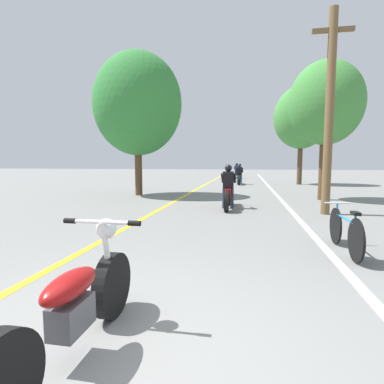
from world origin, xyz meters
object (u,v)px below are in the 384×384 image
roadside_tree_right_near (326,104)px  utility_pole (329,111)px  bicycle_parked (345,231)px  motorcycle_foreground (74,307)px  motorcycle_rider_mid (239,176)px  roadside_tree_right_far (301,118)px  roadside_tree_left (137,104)px  motorcycle_rider_lead (228,192)px  motorcycle_rider_far (237,173)px

roadside_tree_right_near → utility_pole: bearing=-101.7°
roadside_tree_right_near → bicycle_parked: 8.23m
utility_pole → motorcycle_foreground: utility_pole is taller
motorcycle_rider_mid → roadside_tree_right_far: bearing=10.4°
motorcycle_foreground → bicycle_parked: (2.90, 3.30, -0.05)m
utility_pole → motorcycle_rider_mid: bearing=103.6°
roadside_tree_left → motorcycle_rider_lead: 6.38m
utility_pole → motorcycle_rider_lead: utility_pole is taller
roadside_tree_right_far → motorcycle_rider_far: (-4.43, 7.06, -3.90)m
roadside_tree_right_near → motorcycle_rider_mid: 9.11m
utility_pole → motorcycle_foreground: 8.37m
utility_pole → bicycle_parked: size_ratio=3.30×
roadside_tree_right_far → motorcycle_foreground: (-4.78, -19.19, -4.03)m
roadside_tree_right_far → roadside_tree_left: roadside_tree_right_far is taller
utility_pole → roadside_tree_right_far: bearing=84.1°
roadside_tree_right_far → motorcycle_rider_mid: bearing=-169.6°
roadside_tree_right_near → motorcycle_rider_mid: (-3.46, 7.79, -3.23)m
roadside_tree_right_far → motorcycle_foreground: roadside_tree_right_far is taller
bicycle_parked → motorcycle_rider_lead: bearing=116.3°
motorcycle_foreground → motorcycle_rider_far: 26.26m
utility_pole → motorcycle_rider_far: utility_pole is taller
roadside_tree_left → motorcycle_foreground: 12.11m
bicycle_parked → roadside_tree_right_near: bearing=79.6°
roadside_tree_right_far → motorcycle_foreground: bearing=-104.0°
motorcycle_rider_far → motorcycle_foreground: bearing=-90.8°
roadside_tree_left → motorcycle_rider_mid: bearing=59.8°
utility_pole → motorcycle_rider_lead: (-2.84, 0.63, -2.40)m
roadside_tree_left → motorcycle_rider_mid: size_ratio=3.16×
roadside_tree_left → motorcycle_rider_far: size_ratio=3.04×
roadside_tree_right_far → motorcycle_rider_mid: size_ratio=3.24×
roadside_tree_left → motorcycle_rider_lead: (4.25, -3.19, -3.53)m
roadside_tree_right_far → roadside_tree_right_near: bearing=-93.5°
utility_pole → roadside_tree_right_near: size_ratio=1.05×
roadside_tree_right_near → motorcycle_foreground: bearing=-111.7°
bicycle_parked → motorcycle_rider_far: bearing=96.3°
utility_pole → motorcycle_foreground: (-3.53, -7.16, -2.53)m
utility_pole → motorcycle_rider_lead: 3.77m
roadside_tree_right_far → motorcycle_rider_lead: size_ratio=2.98×
roadside_tree_right_near → roadside_tree_right_far: bearing=86.5°
roadside_tree_right_far → motorcycle_rider_far: 9.21m
roadside_tree_right_far → bicycle_parked: roadside_tree_right_far is taller
motorcycle_rider_lead → bicycle_parked: motorcycle_rider_lead is taller
roadside_tree_right_near → motorcycle_foreground: 11.97m
utility_pole → motorcycle_rider_far: 19.51m
motorcycle_rider_far → bicycle_parked: size_ratio=1.21×
motorcycle_rider_lead → motorcycle_rider_mid: 10.67m
roadside_tree_left → bicycle_parked: 10.70m
utility_pole → motorcycle_rider_far: bearing=99.5°
roadside_tree_right_far → motorcycle_rider_mid: (-3.98, -0.73, -3.90)m
roadside_tree_right_far → bicycle_parked: bearing=-96.7°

